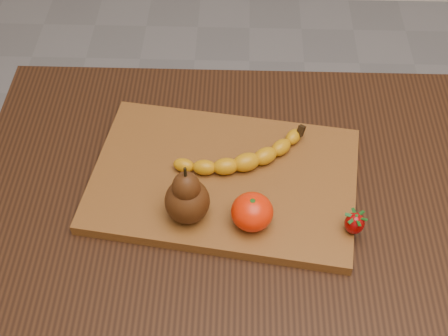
{
  "coord_description": "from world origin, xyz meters",
  "views": [
    {
      "loc": [
        -0.04,
        -0.64,
        1.59
      ],
      "look_at": [
        -0.06,
        0.05,
        0.8
      ],
      "focal_mm": 50.0,
      "sensor_mm": 36.0,
      "label": 1
    }
  ],
  "objects_px": {
    "pear": "(187,193)",
    "mandarin": "(252,212)",
    "cutting_board": "(224,179)",
    "table": "(258,238)"
  },
  "relations": [
    {
      "from": "cutting_board",
      "to": "mandarin",
      "type": "height_order",
      "value": "mandarin"
    },
    {
      "from": "table",
      "to": "cutting_board",
      "type": "relative_size",
      "value": 2.22
    },
    {
      "from": "pear",
      "to": "mandarin",
      "type": "distance_m",
      "value": 0.11
    },
    {
      "from": "table",
      "to": "pear",
      "type": "relative_size",
      "value": 8.84
    },
    {
      "from": "table",
      "to": "pear",
      "type": "bearing_deg",
      "value": -162.07
    },
    {
      "from": "pear",
      "to": "mandarin",
      "type": "relative_size",
      "value": 1.67
    },
    {
      "from": "cutting_board",
      "to": "table",
      "type": "bearing_deg",
      "value": -28.65
    },
    {
      "from": "mandarin",
      "to": "cutting_board",
      "type": "bearing_deg",
      "value": 115.76
    },
    {
      "from": "table",
      "to": "pear",
      "type": "height_order",
      "value": "pear"
    },
    {
      "from": "cutting_board",
      "to": "mandarin",
      "type": "xyz_separation_m",
      "value": [
        0.05,
        -0.1,
        0.04
      ]
    }
  ]
}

